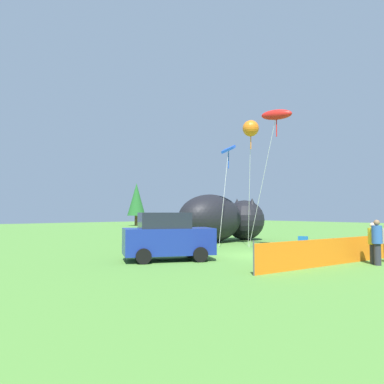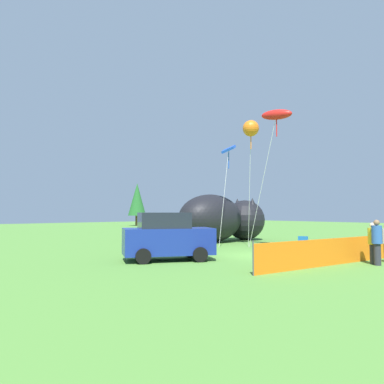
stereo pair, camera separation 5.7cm
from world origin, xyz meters
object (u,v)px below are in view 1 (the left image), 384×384
kite_blue_box (228,151)px  kite_red_lizard (276,115)px  folding_chair (304,244)px  spectator_in_yellow_shirt (377,240)px  parked_car (167,237)px  kite_orange_flower (251,129)px  spectator_in_grey_shirt (373,241)px  inflatable_cat (221,220)px

kite_blue_box → kite_red_lizard: kite_red_lizard is taller
folding_chair → kite_blue_box: 8.30m
spectator_in_yellow_shirt → kite_red_lizard: kite_red_lizard is taller
parked_car → spectator_in_yellow_shirt: bearing=-24.8°
spectator_in_yellow_shirt → kite_red_lizard: 9.64m
kite_orange_flower → kite_blue_box: bearing=79.8°
spectator_in_grey_shirt → kite_orange_flower: size_ratio=0.22×
spectator_in_yellow_shirt → kite_red_lizard: (2.04, 6.45, 6.87)m
spectator_in_yellow_shirt → parked_car: bearing=129.1°
kite_blue_box → spectator_in_yellow_shirt: bearing=-101.9°
spectator_in_grey_shirt → kite_blue_box: bearing=79.1°
kite_blue_box → kite_orange_flower: bearing=-100.2°
kite_blue_box → kite_red_lizard: 4.35m
inflatable_cat → kite_red_lizard: size_ratio=0.95×
spectator_in_yellow_shirt → spectator_in_grey_shirt: bearing=48.8°
kite_orange_flower → folding_chair: bearing=-90.9°
folding_chair → kite_red_lizard: size_ratio=0.11×
folding_chair → spectator_in_grey_shirt: size_ratio=0.52×
inflatable_cat → folding_chair: bearing=-103.6°
inflatable_cat → spectator_in_yellow_shirt: size_ratio=4.20×
folding_chair → spectator_in_grey_shirt: bearing=-129.7°
spectator_in_grey_shirt → kite_red_lizard: (1.80, 6.17, 6.94)m
folding_chair → kite_orange_flower: kite_orange_flower is taller
spectator_in_grey_shirt → kite_blue_box: kite_blue_box is taller
parked_car → kite_red_lizard: bearing=22.6°
kite_orange_flower → spectator_in_grey_shirt: bearing=-101.1°
spectator_in_grey_shirt → kite_orange_flower: 10.30m
spectator_in_grey_shirt → parked_car: bearing=131.5°
kite_orange_flower → kite_red_lizard: (0.25, -1.75, 0.54)m
kite_orange_flower → kite_blue_box: (0.41, 2.29, -1.06)m
parked_car → inflatable_cat: size_ratio=0.56×
spectator_in_yellow_shirt → kite_red_lizard: bearing=72.4°
parked_car → folding_chair: (7.37, -2.36, -0.56)m
parked_car → kite_blue_box: (7.84, 3.57, 5.23)m
spectator_in_yellow_shirt → kite_orange_flower: bearing=77.6°
kite_red_lizard → folding_chair: bearing=-99.1°
spectator_in_yellow_shirt → kite_blue_box: (2.21, 10.49, 5.27)m
spectator_in_yellow_shirt → kite_orange_flower: 10.51m
inflatable_cat → spectator_in_yellow_shirt: 13.32m
folding_chair → spectator_in_grey_shirt: (-1.49, -4.28, 0.45)m
folding_chair → spectator_in_yellow_shirt: (-1.74, -4.56, 0.52)m
spectator_in_yellow_shirt → kite_red_lizard: size_ratio=0.23×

